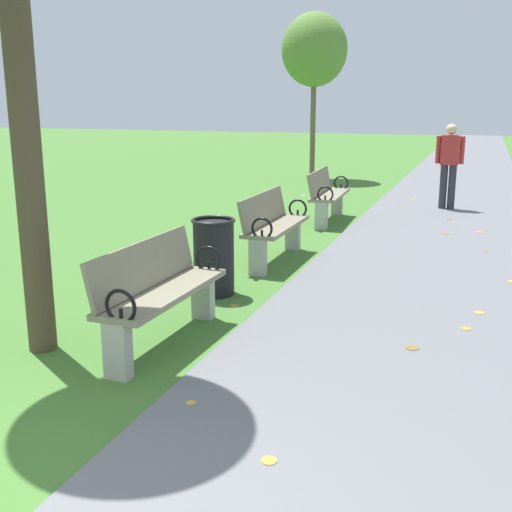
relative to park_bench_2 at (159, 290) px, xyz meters
name	(u,v)px	position (x,y,z in m)	size (l,w,h in m)	color
paved_walkway	(462,173)	(1.96, 14.81, -0.48)	(2.92, 44.00, 0.02)	slate
park_bench_2	(159,290)	(0.00, 0.00, 0.00)	(0.51, 1.61, 0.90)	gray
park_bench_3	(273,225)	(0.00, 3.13, 0.00)	(0.48, 1.60, 0.90)	gray
park_bench_4	(327,194)	(0.00, 6.13, 0.00)	(0.55, 1.62, 0.90)	gray
tree_3	(314,50)	(-1.89, 12.25, 2.86)	(1.72, 1.72, 4.31)	brown
pedestrian_walking	(449,162)	(1.90, 8.17, 0.44)	(0.53, 0.23, 1.62)	#2D2D38
trash_bin	(214,256)	(-0.15, 1.52, -0.06)	(0.48, 0.48, 0.84)	black
scattered_leaves	(364,262)	(1.16, 3.42, -0.47)	(4.64, 10.70, 0.02)	gold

